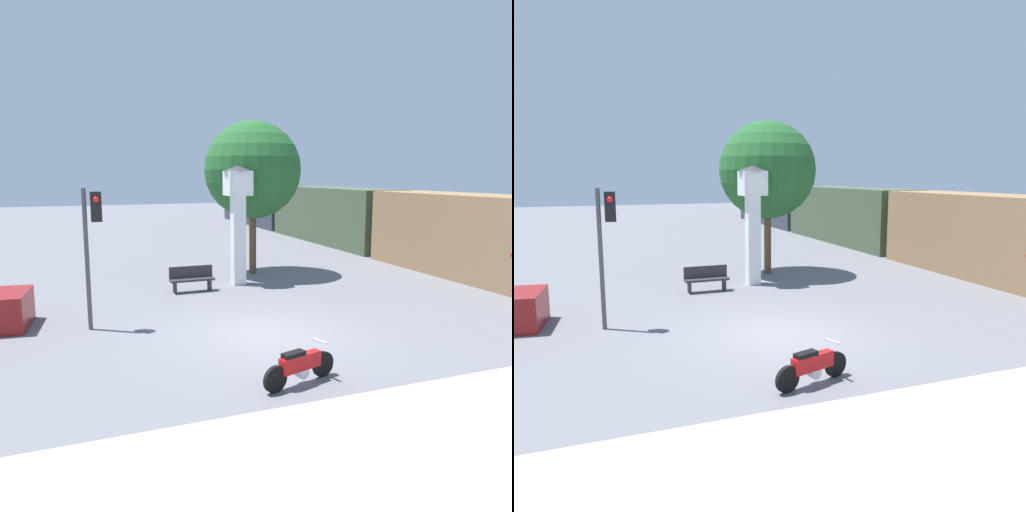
# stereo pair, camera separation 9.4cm
# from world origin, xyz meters

# --- Properties ---
(ground_plane) EXTENTS (120.00, 120.00, 0.00)m
(ground_plane) POSITION_xyz_m (0.00, 0.00, 0.00)
(ground_plane) COLOR slate
(sidewalk_strip) EXTENTS (36.00, 6.00, 0.10)m
(sidewalk_strip) POSITION_xyz_m (0.00, -7.22, 0.05)
(sidewalk_strip) COLOR #BCB7A8
(sidewalk_strip) RESTS_ON ground_plane
(motorcycle) EXTENTS (1.79, 0.66, 0.81)m
(motorcycle) POSITION_xyz_m (-0.53, -3.23, 0.39)
(motorcycle) COLOR black
(motorcycle) RESTS_ON ground_plane
(clock_tower) EXTENTS (1.10, 1.10, 4.54)m
(clock_tower) POSITION_xyz_m (1.33, 6.10, 3.00)
(clock_tower) COLOR white
(clock_tower) RESTS_ON ground_plane
(freight_train) EXTENTS (2.80, 36.71, 3.40)m
(freight_train) POSITION_xyz_m (10.86, 15.78, 1.70)
(freight_train) COLOR olive
(freight_train) RESTS_ON ground_plane
(traffic_light) EXTENTS (0.50, 0.35, 3.86)m
(traffic_light) POSITION_xyz_m (-4.17, 2.09, 2.66)
(traffic_light) COLOR #47474C
(traffic_light) RESTS_ON ground_plane
(street_tree) EXTENTS (4.04, 4.04, 6.41)m
(street_tree) POSITION_xyz_m (2.59, 7.89, 4.38)
(street_tree) COLOR brown
(street_tree) RESTS_ON ground_plane
(bench) EXTENTS (1.60, 0.44, 0.92)m
(bench) POSITION_xyz_m (-0.65, 5.52, 0.49)
(bench) COLOR #2D2D33
(bench) RESTS_ON ground_plane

